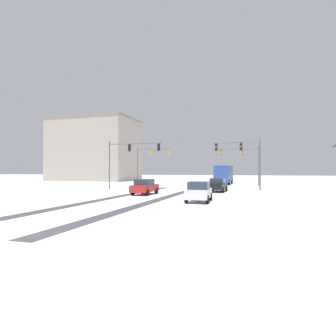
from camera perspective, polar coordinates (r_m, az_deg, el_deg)
name	(u,v)px	position (r m, az deg, el deg)	size (l,w,h in m)	color
ground_plane	(24,231)	(13.63, -26.40, -11.07)	(300.00, 300.00, 0.00)	white
wheel_track_left_lane	(162,199)	(26.12, -1.24, -6.02)	(1.06, 32.88, 0.01)	#424247
wheel_track_right_lane	(115,197)	(27.89, -10.44, -5.66)	(1.12, 32.88, 0.01)	#424247
sidewalk_kerb_right	(284,203)	(23.49, 21.72, -6.47)	(4.00, 32.88, 0.12)	white
traffic_signal_far_right	(244,158)	(49.58, 14.76, 1.98)	(6.43, 0.82, 6.50)	#56565B
traffic_signal_far_left	(149,158)	(48.80, -3.74, 1.98)	(5.99, 0.40, 6.50)	#56565B
traffic_signal_near_left	(127,154)	(39.31, -7.98, 2.69)	(7.57, 0.39, 6.50)	#56565B
traffic_signal_near_right	(243,154)	(37.84, 14.58, 2.71)	(5.79, 0.49, 6.50)	#56565B
car_black_lead	(218,185)	(34.89, 9.73, -3.29)	(2.01, 4.19, 1.62)	black
car_red_second	(145,187)	(30.60, -4.59, -3.69)	(1.93, 4.15, 1.62)	red
car_white_third	(199,192)	(23.62, 6.09, -4.62)	(1.98, 4.17, 1.62)	silver
bus_oncoming	(224,173)	(55.39, 10.93, -1.05)	(2.69, 11.00, 3.38)	#284793
office_building_far_left_block	(95,150)	(76.52, -14.10, 3.48)	(20.20, 14.51, 15.64)	#A89E8E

